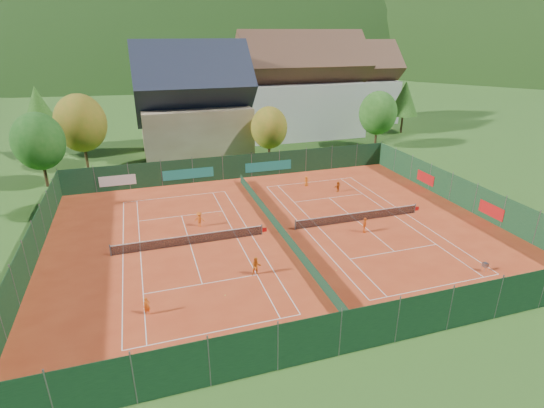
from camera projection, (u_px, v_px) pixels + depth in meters
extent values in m
plane|color=#2B581B|center=(279.00, 232.00, 38.56)|extent=(600.00, 600.00, 0.00)
cube|color=#BA3B1B|center=(279.00, 232.00, 38.55)|extent=(40.00, 32.00, 0.01)
cube|color=white|center=(176.00, 197.00, 46.76)|extent=(10.97, 0.06, 0.00)
cube|color=white|center=(217.00, 331.00, 25.81)|extent=(10.97, 0.06, 0.00)
cube|color=white|center=(123.00, 254.00, 34.73)|extent=(0.06, 23.77, 0.00)
cube|color=white|center=(252.00, 236.00, 37.83)|extent=(0.06, 23.77, 0.00)
cube|color=white|center=(140.00, 252.00, 35.12)|extent=(0.06, 23.77, 0.00)
cube|color=white|center=(237.00, 238.00, 37.45)|extent=(0.06, 23.77, 0.00)
cube|color=white|center=(182.00, 216.00, 41.92)|extent=(8.23, 0.06, 0.00)
cube|color=white|center=(202.00, 284.00, 30.64)|extent=(8.23, 0.06, 0.00)
cube|color=white|center=(190.00, 245.00, 36.28)|extent=(0.06, 12.80, 0.00)
cube|color=white|center=(310.00, 182.00, 51.28)|extent=(10.97, 0.06, 0.00)
cube|color=white|center=(437.00, 287.00, 30.33)|extent=(10.97, 0.06, 0.00)
cube|color=white|center=(304.00, 228.00, 39.25)|extent=(0.06, 23.77, 0.00)
cube|color=white|center=(406.00, 214.00, 42.35)|extent=(0.06, 23.77, 0.00)
cube|color=white|center=(318.00, 227.00, 39.64)|extent=(0.06, 23.77, 0.00)
cube|color=white|center=(394.00, 216.00, 41.97)|extent=(0.06, 23.77, 0.00)
cube|color=white|center=(329.00, 198.00, 46.44)|extent=(8.23, 0.06, 0.00)
cube|color=white|center=(395.00, 251.00, 35.16)|extent=(8.23, 0.06, 0.00)
cube|color=white|center=(357.00, 221.00, 40.80)|extent=(0.06, 12.80, 0.00)
cylinder|color=#59595B|center=(110.00, 250.00, 34.29)|extent=(0.10, 0.10, 1.02)
cylinder|color=#59595B|center=(262.00, 230.00, 37.90)|extent=(0.10, 0.10, 1.02)
cube|color=black|center=(190.00, 240.00, 36.11)|extent=(12.80, 0.02, 0.86)
cube|color=white|center=(190.00, 235.00, 35.95)|extent=(12.80, 0.04, 0.06)
cube|color=red|center=(264.00, 230.00, 38.00)|extent=(0.40, 0.04, 0.40)
cylinder|color=#59595B|center=(295.00, 225.00, 38.81)|extent=(0.10, 0.10, 1.02)
cylinder|color=#59595B|center=(415.00, 208.00, 42.42)|extent=(0.10, 0.10, 1.02)
cube|color=black|center=(358.00, 217.00, 40.63)|extent=(12.80, 0.02, 0.86)
cube|color=white|center=(358.00, 213.00, 40.47)|extent=(12.80, 0.04, 0.06)
cube|color=red|center=(417.00, 209.00, 42.52)|extent=(0.40, 0.04, 0.40)
cube|color=#123420|center=(279.00, 227.00, 38.36)|extent=(0.03, 28.80, 1.00)
cube|color=#14371F|center=(237.00, 167.00, 52.08)|extent=(40.00, 0.04, 3.00)
cube|color=teal|center=(188.00, 174.00, 50.45)|extent=(6.00, 0.03, 1.20)
cube|color=teal|center=(268.00, 166.00, 53.27)|extent=(6.00, 0.03, 1.20)
cube|color=silver|center=(118.00, 181.00, 48.19)|extent=(4.00, 0.03, 1.20)
cube|color=#12341B|center=(369.00, 327.00, 23.88)|extent=(40.00, 0.04, 3.00)
cube|color=#153A1C|center=(31.00, 250.00, 32.33)|extent=(0.04, 32.00, 3.00)
cube|color=#153B1F|center=(463.00, 193.00, 43.63)|extent=(0.04, 32.00, 3.00)
cube|color=#B21414|center=(491.00, 210.00, 40.20)|extent=(0.03, 3.00, 1.20)
cube|color=#B21414|center=(425.00, 178.00, 49.02)|extent=(0.03, 3.00, 1.20)
cube|color=tan|center=(195.00, 129.00, 62.81)|extent=(15.00, 12.00, 7.00)
cube|color=#1E2333|center=(192.00, 84.00, 60.35)|extent=(16.20, 12.00, 12.00)
cube|color=silver|center=(300.00, 109.00, 73.09)|extent=(20.00, 11.00, 9.00)
cube|color=brown|center=(301.00, 65.00, 70.34)|extent=(21.60, 11.00, 11.00)
cube|color=silver|center=(351.00, 101.00, 84.28)|extent=(16.00, 10.00, 8.00)
cube|color=brown|center=(353.00, 67.00, 81.82)|extent=(17.28, 10.00, 10.00)
cylinder|color=#432B18|center=(46.00, 175.00, 49.43)|extent=(0.36, 0.36, 2.80)
ellipsoid|color=#1D5317|center=(38.00, 141.00, 47.91)|extent=(5.72, 5.72, 6.58)
cylinder|color=#463019|center=(86.00, 157.00, 55.78)|extent=(0.36, 0.36, 3.15)
ellipsoid|color=olive|center=(81.00, 123.00, 54.07)|extent=(6.44, 6.44, 7.40)
cylinder|color=#462919|center=(46.00, 145.00, 61.07)|extent=(0.36, 0.36, 3.50)
cone|color=#295E1A|center=(39.00, 110.00, 59.17)|extent=(5.60, 5.60, 6.50)
cylinder|color=#4A301A|center=(269.00, 153.00, 59.17)|extent=(0.36, 0.36, 2.45)
ellipsoid|color=olive|center=(269.00, 128.00, 57.84)|extent=(5.01, 5.01, 5.76)
cylinder|color=#432918|center=(376.00, 139.00, 65.95)|extent=(0.36, 0.36, 2.80)
ellipsoid|color=#265E1B|center=(378.00, 113.00, 64.43)|extent=(5.72, 5.72, 6.58)
cylinder|color=#422717|center=(402.00, 124.00, 75.76)|extent=(0.36, 0.36, 3.15)
cone|color=#285A19|center=(405.00, 98.00, 74.05)|extent=(5.04, 5.04, 5.85)
cylinder|color=#49341A|center=(341.00, 117.00, 80.48)|extent=(0.36, 0.36, 3.50)
ellipsoid|color=brown|center=(343.00, 90.00, 78.59)|extent=(7.15, 7.15, 8.22)
ellipsoid|color=black|center=(165.00, 115.00, 321.80)|extent=(440.00, 440.00, 242.00)
ellipsoid|color=black|center=(523.00, 119.00, 288.41)|extent=(380.00, 380.00, 220.40)
cylinder|color=slate|center=(485.00, 268.00, 31.99)|extent=(0.02, 0.02, 0.80)
cylinder|color=slate|center=(488.00, 267.00, 32.07)|extent=(0.02, 0.02, 0.80)
cylinder|color=slate|center=(482.00, 266.00, 32.25)|extent=(0.02, 0.02, 0.80)
cylinder|color=slate|center=(485.00, 265.00, 32.34)|extent=(0.02, 0.02, 0.80)
cube|color=slate|center=(485.00, 265.00, 32.10)|extent=(0.34, 0.34, 0.30)
ellipsoid|color=#CCD833|center=(485.00, 264.00, 32.09)|extent=(0.28, 0.28, 0.16)
sphere|color=#CCD833|center=(225.00, 295.00, 29.31)|extent=(0.07, 0.07, 0.07)
sphere|color=#CCD833|center=(336.00, 270.00, 32.36)|extent=(0.07, 0.07, 0.07)
sphere|color=#CCD833|center=(300.00, 212.00, 42.86)|extent=(0.07, 0.07, 0.07)
sphere|color=#CCD833|center=(220.00, 215.00, 42.03)|extent=(0.07, 0.07, 0.07)
imported|color=#D95713|center=(147.00, 306.00, 27.14)|extent=(0.53, 0.44, 1.26)
imported|color=#D35D12|center=(256.00, 266.00, 31.53)|extent=(0.74, 0.59, 1.49)
imported|color=orange|center=(199.00, 219.00, 39.48)|extent=(1.06, 0.83, 1.44)
imported|color=orange|center=(365.00, 225.00, 38.25)|extent=(0.81, 0.87, 1.44)
imported|color=orange|center=(306.00, 181.00, 49.81)|extent=(0.65, 0.48, 1.20)
imported|color=#D85A13|center=(338.00, 187.00, 48.02)|extent=(1.19, 0.82, 1.24)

